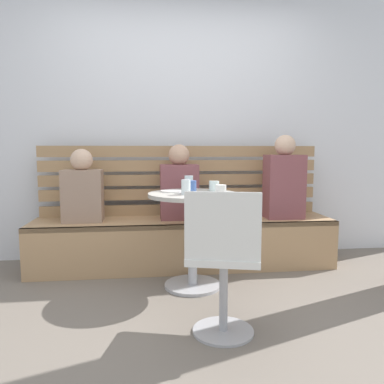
{
  "coord_description": "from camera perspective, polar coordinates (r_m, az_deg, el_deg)",
  "views": [
    {
      "loc": [
        -0.33,
        -2.1,
        1.07
      ],
      "look_at": [
        0.01,
        0.66,
        0.75
      ],
      "focal_mm": 34.75,
      "sensor_mm": 36.0,
      "label": 1
    }
  ],
  "objects": [
    {
      "name": "back_wall",
      "position": [
        3.78,
        -1.94,
        12.32
      ],
      "size": [
        5.2,
        0.1,
        2.9
      ],
      "primitive_type": "cube",
      "color": "silver",
      "rests_on": "ground"
    },
    {
      "name": "cup_glass_tall",
      "position": [
        3.0,
        -0.49,
        1.4
      ],
      "size": [
        0.07,
        0.07,
        0.12
      ],
      "primitive_type": "cylinder",
      "color": "silver",
      "rests_on": "cafe_table"
    },
    {
      "name": "cup_ceramic_white",
      "position": [
        2.75,
        4.44,
        0.38
      ],
      "size": [
        0.08,
        0.08,
        0.07
      ],
      "primitive_type": "cylinder",
      "color": "white",
      "rests_on": "cafe_table"
    },
    {
      "name": "ground",
      "position": [
        2.38,
        1.83,
        -20.14
      ],
      "size": [
        8.0,
        8.0,
        0.0
      ],
      "primitive_type": "plane",
      "color": "#70665B"
    },
    {
      "name": "booth_backrest",
      "position": [
        3.57,
        -1.63,
        1.83
      ],
      "size": [
        2.65,
        0.04,
        0.66
      ],
      "color": "#A68157",
      "rests_on": "booth_bench"
    },
    {
      "name": "cup_mug_blue",
      "position": [
        2.81,
        -0.15,
        0.79
      ],
      "size": [
        0.08,
        0.08,
        0.09
      ],
      "primitive_type": "cylinder",
      "color": "#3D5B9E",
      "rests_on": "cafe_table"
    },
    {
      "name": "person_child_left",
      "position": [
        3.36,
        -2.0,
        0.91
      ],
      "size": [
        0.34,
        0.22,
        0.68
      ],
      "color": "brown",
      "rests_on": "booth_bench"
    },
    {
      "name": "cup_glass_short",
      "position": [
        2.97,
        3.41,
        0.94
      ],
      "size": [
        0.08,
        0.08,
        0.08
      ],
      "primitive_type": "cylinder",
      "color": "silver",
      "rests_on": "cafe_table"
    },
    {
      "name": "white_chair",
      "position": [
        2.11,
        4.83,
        -10.13
      ],
      "size": [
        0.49,
        0.49,
        0.85
      ],
      "color": "#ADADB2",
      "rests_on": "ground"
    },
    {
      "name": "plate_small",
      "position": [
        2.89,
        -3.14,
        0.12
      ],
      "size": [
        0.17,
        0.17,
        0.01
      ],
      "primitive_type": "cylinder",
      "color": "white",
      "rests_on": "cafe_table"
    },
    {
      "name": "person_adult",
      "position": [
        3.5,
        13.95,
        1.64
      ],
      "size": [
        0.34,
        0.22,
        0.76
      ],
      "color": "brown",
      "rests_on": "booth_bench"
    },
    {
      "name": "cup_water_clear",
      "position": [
        2.71,
        -0.95,
        0.74
      ],
      "size": [
        0.07,
        0.07,
        0.11
      ],
      "primitive_type": "cylinder",
      "color": "white",
      "rests_on": "cafe_table"
    },
    {
      "name": "cafe_table",
      "position": [
        2.86,
        0.09,
        -4.55
      ],
      "size": [
        0.68,
        0.68,
        0.74
      ],
      "color": "#ADADB2",
      "rests_on": "ground"
    },
    {
      "name": "booth_bench",
      "position": [
        3.42,
        -1.22,
        -7.8
      ],
      "size": [
        2.7,
        0.52,
        0.44
      ],
      "color": "tan",
      "rests_on": "ground"
    },
    {
      "name": "person_child_middle",
      "position": [
        3.38,
        -16.44,
        0.34
      ],
      "size": [
        0.34,
        0.22,
        0.64
      ],
      "color": "#9E7F6B",
      "rests_on": "booth_bench"
    }
  ]
}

